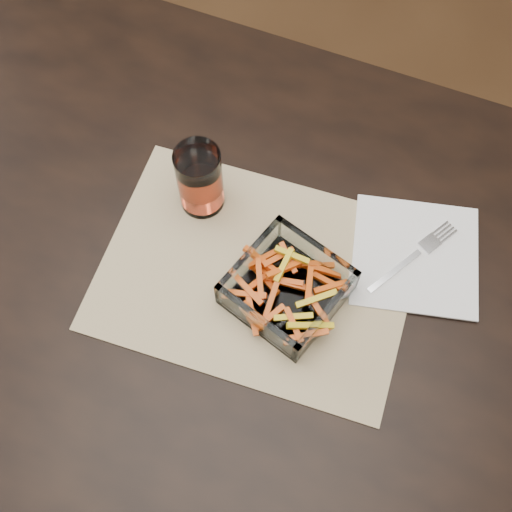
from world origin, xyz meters
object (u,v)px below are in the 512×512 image
Objects in this scene: glass_bowl at (287,289)px; fork at (415,255)px; tumbler at (200,181)px; dining_table at (209,280)px.

glass_bowl reaches higher than fork.
fork is at bearing 5.07° from tumbler.
dining_table is at bearing -128.48° from fork.
tumbler is (-0.04, 0.09, 0.15)m from dining_table.
dining_table is at bearing -64.11° from tumbler.
glass_bowl is 0.20m from fork.
tumbler is at bearing 115.89° from dining_table.
fork is (0.33, 0.03, -0.05)m from tumbler.
fork is (0.15, 0.13, -0.02)m from glass_bowl.
glass_bowl is (0.13, -0.01, 0.11)m from dining_table.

